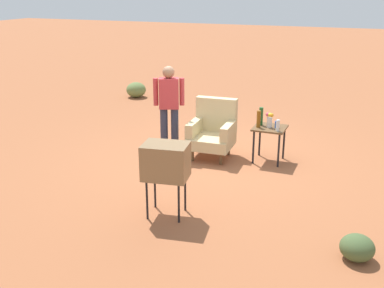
{
  "coord_description": "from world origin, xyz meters",
  "views": [
    {
      "loc": [
        2.74,
        -7.48,
        3.0
      ],
      "look_at": [
        0.17,
        -1.15,
        0.65
      ],
      "focal_mm": 43.11,
      "sensor_mm": 36.0,
      "label": 1
    }
  ],
  "objects_px": {
    "armchair": "(213,130)",
    "soda_can_blue": "(277,125)",
    "bottle_wine_green": "(261,116)",
    "flower_vase": "(270,119)",
    "tv_on_stand": "(166,162)",
    "bottle_tall_amber": "(259,119)",
    "bottle_short_clear": "(278,126)",
    "side_table": "(270,132)",
    "person_standing": "(169,104)"
  },
  "relations": [
    {
      "from": "flower_vase",
      "to": "bottle_short_clear",
      "type": "bearing_deg",
      "value": -41.7
    },
    {
      "from": "person_standing",
      "to": "bottle_tall_amber",
      "type": "xyz_separation_m",
      "value": [
        1.66,
        0.15,
        -0.15
      ]
    },
    {
      "from": "person_standing",
      "to": "flower_vase",
      "type": "height_order",
      "value": "person_standing"
    },
    {
      "from": "tv_on_stand",
      "to": "bottle_tall_amber",
      "type": "relative_size",
      "value": 3.43
    },
    {
      "from": "armchair",
      "to": "person_standing",
      "type": "height_order",
      "value": "person_standing"
    },
    {
      "from": "tv_on_stand",
      "to": "bottle_wine_green",
      "type": "bearing_deg",
      "value": 76.5
    },
    {
      "from": "armchair",
      "to": "person_standing",
      "type": "relative_size",
      "value": 0.65
    },
    {
      "from": "armchair",
      "to": "bottle_tall_amber",
      "type": "distance_m",
      "value": 0.88
    },
    {
      "from": "bottle_wine_green",
      "to": "flower_vase",
      "type": "bearing_deg",
      "value": -28.57
    },
    {
      "from": "armchair",
      "to": "side_table",
      "type": "height_order",
      "value": "armchair"
    },
    {
      "from": "armchair",
      "to": "flower_vase",
      "type": "bearing_deg",
      "value": 6.81
    },
    {
      "from": "tv_on_stand",
      "to": "flower_vase",
      "type": "bearing_deg",
      "value": 72.3
    },
    {
      "from": "flower_vase",
      "to": "side_table",
      "type": "bearing_deg",
      "value": 62.37
    },
    {
      "from": "tv_on_stand",
      "to": "armchair",
      "type": "bearing_deg",
      "value": 94.6
    },
    {
      "from": "side_table",
      "to": "flower_vase",
      "type": "distance_m",
      "value": 0.24
    },
    {
      "from": "tv_on_stand",
      "to": "bottle_short_clear",
      "type": "distance_m",
      "value": 2.58
    },
    {
      "from": "armchair",
      "to": "tv_on_stand",
      "type": "distance_m",
      "value": 2.45
    },
    {
      "from": "side_table",
      "to": "person_standing",
      "type": "distance_m",
      "value": 1.9
    },
    {
      "from": "bottle_wine_green",
      "to": "flower_vase",
      "type": "relative_size",
      "value": 1.21
    },
    {
      "from": "tv_on_stand",
      "to": "side_table",
      "type": "bearing_deg",
      "value": 72.22
    },
    {
      "from": "bottle_wine_green",
      "to": "bottle_tall_amber",
      "type": "xyz_separation_m",
      "value": [
        -0.0,
        -0.16,
        -0.01
      ]
    },
    {
      "from": "armchair",
      "to": "bottle_short_clear",
      "type": "xyz_separation_m",
      "value": [
        1.19,
        -0.04,
        0.24
      ]
    },
    {
      "from": "armchair",
      "to": "soda_can_blue",
      "type": "bearing_deg",
      "value": 6.82
    },
    {
      "from": "person_standing",
      "to": "flower_vase",
      "type": "relative_size",
      "value": 6.19
    },
    {
      "from": "side_table",
      "to": "person_standing",
      "type": "bearing_deg",
      "value": -172.75
    },
    {
      "from": "armchair",
      "to": "side_table",
      "type": "xyz_separation_m",
      "value": [
        1.02,
        0.14,
        0.04
      ]
    },
    {
      "from": "bottle_tall_amber",
      "to": "armchair",
      "type": "bearing_deg",
      "value": -175.98
    },
    {
      "from": "person_standing",
      "to": "side_table",
      "type": "bearing_deg",
      "value": 7.25
    },
    {
      "from": "tv_on_stand",
      "to": "bottle_short_clear",
      "type": "xyz_separation_m",
      "value": [
        1.0,
        2.38,
        -0.05
      ]
    },
    {
      "from": "armchair",
      "to": "tv_on_stand",
      "type": "bearing_deg",
      "value": -85.4
    },
    {
      "from": "soda_can_blue",
      "to": "bottle_wine_green",
      "type": "relative_size",
      "value": 0.38
    },
    {
      "from": "side_table",
      "to": "tv_on_stand",
      "type": "relative_size",
      "value": 0.62
    },
    {
      "from": "person_standing",
      "to": "soda_can_blue",
      "type": "relative_size",
      "value": 13.44
    },
    {
      "from": "person_standing",
      "to": "armchair",
      "type": "bearing_deg",
      "value": 6.58
    },
    {
      "from": "tv_on_stand",
      "to": "soda_can_blue",
      "type": "bearing_deg",
      "value": 69.82
    },
    {
      "from": "armchair",
      "to": "person_standing",
      "type": "distance_m",
      "value": 0.95
    },
    {
      "from": "armchair",
      "to": "tv_on_stand",
      "type": "height_order",
      "value": "armchair"
    },
    {
      "from": "side_table",
      "to": "bottle_tall_amber",
      "type": "relative_size",
      "value": 2.12
    },
    {
      "from": "side_table",
      "to": "bottle_tall_amber",
      "type": "bearing_deg",
      "value": -156.87
    },
    {
      "from": "bottle_tall_amber",
      "to": "side_table",
      "type": "bearing_deg",
      "value": 23.13
    },
    {
      "from": "bottle_tall_amber",
      "to": "bottle_short_clear",
      "type": "xyz_separation_m",
      "value": [
        0.36,
        -0.1,
        -0.05
      ]
    },
    {
      "from": "soda_can_blue",
      "to": "bottle_wine_green",
      "type": "height_order",
      "value": "bottle_wine_green"
    },
    {
      "from": "bottle_wine_green",
      "to": "flower_vase",
      "type": "distance_m",
      "value": 0.2
    },
    {
      "from": "tv_on_stand",
      "to": "bottle_tall_amber",
      "type": "bearing_deg",
      "value": 75.72
    },
    {
      "from": "armchair",
      "to": "bottle_tall_amber",
      "type": "bearing_deg",
      "value": 4.02
    },
    {
      "from": "person_standing",
      "to": "bottle_short_clear",
      "type": "bearing_deg",
      "value": 1.49
    },
    {
      "from": "side_table",
      "to": "flower_vase",
      "type": "bearing_deg",
      "value": -117.63
    },
    {
      "from": "side_table",
      "to": "bottle_short_clear",
      "type": "relative_size",
      "value": 3.18
    },
    {
      "from": "bottle_tall_amber",
      "to": "bottle_short_clear",
      "type": "bearing_deg",
      "value": -15.58
    },
    {
      "from": "bottle_short_clear",
      "to": "tv_on_stand",
      "type": "bearing_deg",
      "value": -112.7
    }
  ]
}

